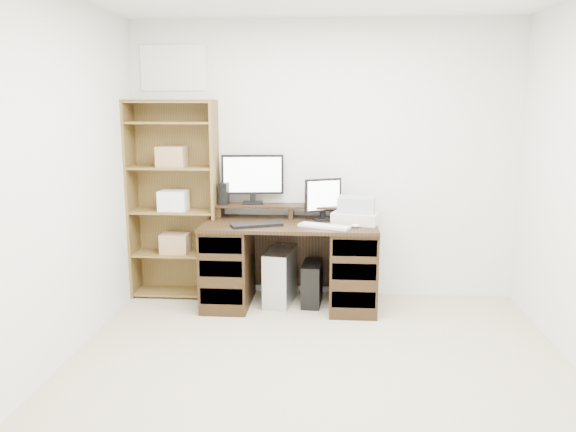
# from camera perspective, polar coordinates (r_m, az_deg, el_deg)

# --- Properties ---
(room) EXTENTS (3.54, 4.04, 2.54)m
(room) POSITION_cam_1_polar(r_m,az_deg,el_deg) (3.15, 2.99, 2.05)
(room) COLOR #BCAE8C
(room) RESTS_ON ground
(desk) EXTENTS (1.50, 0.70, 0.75)m
(desk) POSITION_cam_1_polar(r_m,az_deg,el_deg) (4.96, 0.19, -4.75)
(desk) COLOR black
(desk) RESTS_ON ground
(riser_shelf) EXTENTS (1.40, 0.22, 0.12)m
(riser_shelf) POSITION_cam_1_polar(r_m,az_deg,el_deg) (5.06, 0.36, 0.85)
(riser_shelf) COLOR black
(riser_shelf) RESTS_ON desk
(monitor_wide) EXTENTS (0.56, 0.16, 0.44)m
(monitor_wide) POSITION_cam_1_polar(r_m,az_deg,el_deg) (5.10, -3.62, 4.04)
(monitor_wide) COLOR black
(monitor_wide) RESTS_ON riser_shelf
(monitor_small) EXTENTS (0.32, 0.19, 0.37)m
(monitor_small) POSITION_cam_1_polar(r_m,az_deg,el_deg) (4.96, 3.58, 1.88)
(monitor_small) COLOR black
(monitor_small) RESTS_ON desk
(speaker) EXTENTS (0.09, 0.09, 0.20)m
(speaker) POSITION_cam_1_polar(r_m,az_deg,el_deg) (5.08, -6.54, 2.27)
(speaker) COLOR black
(speaker) RESTS_ON riser_shelf
(keyboard_black) EXTENTS (0.45, 0.29, 0.02)m
(keyboard_black) POSITION_cam_1_polar(r_m,az_deg,el_deg) (4.73, -3.22, -0.89)
(keyboard_black) COLOR black
(keyboard_black) RESTS_ON desk
(keyboard_white) EXTENTS (0.45, 0.28, 0.02)m
(keyboard_white) POSITION_cam_1_polar(r_m,az_deg,el_deg) (4.69, 3.70, -1.03)
(keyboard_white) COLOR white
(keyboard_white) RESTS_ON desk
(mouse) EXTENTS (0.09, 0.07, 0.03)m
(mouse) POSITION_cam_1_polar(r_m,az_deg,el_deg) (4.70, 6.88, -0.98)
(mouse) COLOR silver
(mouse) RESTS_ON desk
(printer) EXTENTS (0.45, 0.38, 0.10)m
(printer) POSITION_cam_1_polar(r_m,az_deg,el_deg) (4.88, 6.95, -0.15)
(printer) COLOR beige
(printer) RESTS_ON desk
(basket) EXTENTS (0.34, 0.26, 0.13)m
(basket) POSITION_cam_1_polar(r_m,az_deg,el_deg) (4.86, 6.98, 1.17)
(basket) COLOR #9BA1A5
(basket) RESTS_ON printer
(tower_silver) EXTENTS (0.28, 0.51, 0.49)m
(tower_silver) POSITION_cam_1_polar(r_m,az_deg,el_deg) (5.06, -0.77, -6.15)
(tower_silver) COLOR #ADAFB4
(tower_silver) RESTS_ON ground
(tower_black) EXTENTS (0.18, 0.39, 0.38)m
(tower_black) POSITION_cam_1_polar(r_m,az_deg,el_deg) (5.05, 2.45, -6.85)
(tower_black) COLOR black
(tower_black) RESTS_ON ground
(bookshelf) EXTENTS (0.80, 0.30, 1.80)m
(bookshelf) POSITION_cam_1_polar(r_m,az_deg,el_deg) (5.23, -11.48, 1.80)
(bookshelf) COLOR brown
(bookshelf) RESTS_ON ground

